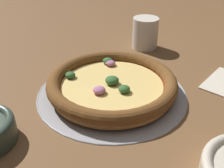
{
  "coord_description": "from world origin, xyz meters",
  "views": [
    {
      "loc": [
        0.35,
        -0.38,
        0.34
      ],
      "look_at": [
        0.0,
        0.0,
        0.03
      ],
      "focal_mm": 42.0,
      "sensor_mm": 36.0,
      "label": 1
    }
  ],
  "objects": [
    {
      "name": "ground_plane",
      "position": [
        0.0,
        0.0,
        0.0
      ],
      "size": [
        3.0,
        3.0,
        0.0
      ],
      "primitive_type": "plane",
      "color": "brown"
    },
    {
      "name": "pizza_tray",
      "position": [
        0.0,
        0.0,
        0.0
      ],
      "size": [
        0.35,
        0.35,
        0.01
      ],
      "color": "#9E9EA3",
      "rests_on": "ground_plane"
    },
    {
      "name": "pizza",
      "position": [
        -0.0,
        0.0,
        0.03
      ],
      "size": [
        0.3,
        0.3,
        0.04
      ],
      "color": "#BC7F42",
      "rests_on": "pizza_tray"
    },
    {
      "name": "drinking_cup",
      "position": [
        -0.11,
        0.27,
        0.05
      ],
      "size": [
        0.08,
        0.08,
        0.1
      ],
      "color": "silver",
      "rests_on": "ground_plane"
    }
  ]
}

